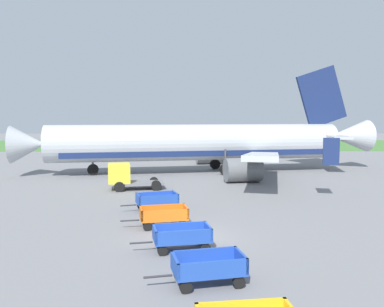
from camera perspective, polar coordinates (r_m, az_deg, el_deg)
ground_plane at (r=19.79m, az=-0.41°, el=-12.05°), size 220.00×220.00×0.00m
grass_strip at (r=79.27m, az=-0.67°, el=1.23°), size 220.00×28.00×0.06m
airplane at (r=41.52m, az=2.06°, el=1.49°), size 37.58×30.32×11.34m
baggage_cart_second_in_row at (r=14.68m, az=2.32°, el=-15.96°), size 3.63×1.88×1.07m
baggage_cart_third_in_row at (r=18.06m, az=-1.49°, el=-11.78°), size 3.63×1.83×1.07m
baggage_cart_fourth_in_row at (r=21.64m, az=-4.08°, el=-8.86°), size 3.63×1.84×1.07m
baggage_cart_far_end at (r=25.33m, az=-5.03°, el=-6.74°), size 3.61×2.08×1.07m
service_truck_beside_carts at (r=32.45m, az=-9.50°, el=-3.19°), size 4.65×2.67×2.10m
traffic_cone_near_plane at (r=28.13m, az=-5.40°, el=-6.07°), size 0.50×0.50×0.66m
traffic_cone_mid_apron at (r=22.44m, az=-2.46°, el=-8.94°), size 0.57×0.57×0.75m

